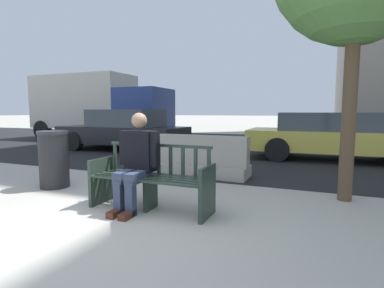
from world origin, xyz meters
The scene contains 9 objects.
ground_plane centered at (0.00, 0.00, 0.00)m, with size 200.00×200.00×0.00m, color #ADA89E.
street_asphalt centered at (0.00, 8.70, 0.00)m, with size 120.00×12.00×0.01m, color black.
street_bench centered at (0.25, 0.90, 0.40)m, with size 1.70×0.55×0.88m.
seated_person centered at (0.06, 0.85, 0.69)m, with size 0.58×0.72×1.31m.
jersey_barrier_centre centered at (0.11, 3.21, 0.34)m, with size 2.02×0.73×0.84m.
car_taxi_near centered at (2.77, 6.46, 0.67)m, with size 4.61×1.90×1.31m.
car_sedan_mid centered at (-3.81, 6.09, 0.70)m, with size 4.54×2.01×1.40m.
delivery_truck centered at (-7.38, 9.11, 1.69)m, with size 6.82×2.36×3.05m.
trash_bin centered at (-1.94, 1.32, 0.50)m, with size 0.52×0.52×1.00m.
Camera 1 is at (2.26, -2.58, 1.33)m, focal length 28.00 mm.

